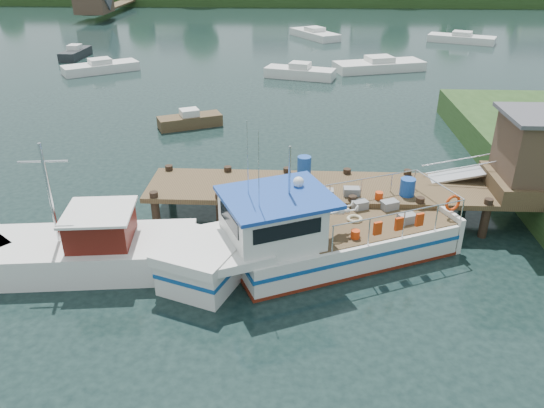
{
  "coord_description": "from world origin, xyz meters",
  "views": [
    {
      "loc": [
        -0.15,
        -19.14,
        10.2
      ],
      "look_at": [
        -1.0,
        -1.5,
        1.3
      ],
      "focal_mm": 35.0,
      "sensor_mm": 36.0,
      "label": 1
    }
  ],
  "objects_px": {
    "moored_b": "(300,72)",
    "moored_d": "(315,34)",
    "lobster_boat": "(308,239)",
    "moored_c": "(379,65)",
    "dock": "(469,169)",
    "moored_e": "(75,53)",
    "moored_far": "(461,38)",
    "moored_rowboat": "(190,120)",
    "work_boat": "(76,250)",
    "moored_a": "(101,67)"
  },
  "relations": [
    {
      "from": "dock",
      "to": "moored_c",
      "type": "xyz_separation_m",
      "value": [
        0.29,
        26.98,
        -1.8
      ]
    },
    {
      "from": "moored_b",
      "to": "moored_d",
      "type": "xyz_separation_m",
      "value": [
        1.65,
        19.16,
        -0.01
      ]
    },
    {
      "from": "dock",
      "to": "moored_far",
      "type": "height_order",
      "value": "dock"
    },
    {
      "from": "dock",
      "to": "moored_b",
      "type": "relative_size",
      "value": 2.82
    },
    {
      "from": "lobster_boat",
      "to": "moored_c",
      "type": "relative_size",
      "value": 1.3
    },
    {
      "from": "moored_rowboat",
      "to": "moored_d",
      "type": "distance_m",
      "value": 33.02
    },
    {
      "from": "moored_e",
      "to": "moored_d",
      "type": "bearing_deg",
      "value": 20.08
    },
    {
      "from": "lobster_boat",
      "to": "moored_a",
      "type": "xyz_separation_m",
      "value": [
        -17.13,
        28.64,
        -0.53
      ]
    },
    {
      "from": "lobster_boat",
      "to": "moored_far",
      "type": "relative_size",
      "value": 1.44
    },
    {
      "from": "moored_d",
      "to": "moored_far",
      "type": "bearing_deg",
      "value": -9.17
    },
    {
      "from": "moored_far",
      "to": "moored_e",
      "type": "bearing_deg",
      "value": -156.64
    },
    {
      "from": "lobster_boat",
      "to": "work_boat",
      "type": "bearing_deg",
      "value": 161.38
    },
    {
      "from": "lobster_boat",
      "to": "moored_a",
      "type": "bearing_deg",
      "value": 96.67
    },
    {
      "from": "moored_c",
      "to": "moored_d",
      "type": "relative_size",
      "value": 1.1
    },
    {
      "from": "work_boat",
      "to": "moored_e",
      "type": "bearing_deg",
      "value": 104.74
    },
    {
      "from": "dock",
      "to": "lobster_boat",
      "type": "bearing_deg",
      "value": -151.19
    },
    {
      "from": "lobster_boat",
      "to": "moored_e",
      "type": "height_order",
      "value": "lobster_boat"
    },
    {
      "from": "moored_far",
      "to": "moored_b",
      "type": "bearing_deg",
      "value": -127.02
    },
    {
      "from": "dock",
      "to": "lobster_boat",
      "type": "xyz_separation_m",
      "value": [
        -6.18,
        -3.4,
        -1.29
      ]
    },
    {
      "from": "moored_far",
      "to": "moored_d",
      "type": "bearing_deg",
      "value": -178.87
    },
    {
      "from": "moored_far",
      "to": "moored_d",
      "type": "distance_m",
      "value": 15.98
    },
    {
      "from": "moored_c",
      "to": "moored_far",
      "type": "bearing_deg",
      "value": 45.74
    },
    {
      "from": "lobster_boat",
      "to": "moored_d",
      "type": "height_order",
      "value": "lobster_boat"
    },
    {
      "from": "work_boat",
      "to": "moored_a",
      "type": "height_order",
      "value": "work_boat"
    },
    {
      "from": "moored_rowboat",
      "to": "moored_e",
      "type": "xyz_separation_m",
      "value": [
        -14.6,
        19.75,
        0.05
      ]
    },
    {
      "from": "dock",
      "to": "moored_rowboat",
      "type": "xyz_separation_m",
      "value": [
        -13.06,
        11.19,
        -1.84
      ]
    },
    {
      "from": "dock",
      "to": "moored_a",
      "type": "distance_m",
      "value": 34.4
    },
    {
      "from": "dock",
      "to": "moored_far",
      "type": "relative_size",
      "value": 2.28
    },
    {
      "from": "moored_e",
      "to": "moored_rowboat",
      "type": "bearing_deg",
      "value": -61.6
    },
    {
      "from": "dock",
      "to": "moored_e",
      "type": "height_order",
      "value": "dock"
    },
    {
      "from": "lobster_boat",
      "to": "moored_c",
      "type": "distance_m",
      "value": 31.06
    },
    {
      "from": "lobster_boat",
      "to": "moored_c",
      "type": "bearing_deg",
      "value": 53.79
    },
    {
      "from": "moored_rowboat",
      "to": "moored_b",
      "type": "height_order",
      "value": "moored_b"
    },
    {
      "from": "moored_far",
      "to": "lobster_boat",
      "type": "bearing_deg",
      "value": -102.44
    },
    {
      "from": "lobster_boat",
      "to": "moored_b",
      "type": "bearing_deg",
      "value": 66.42
    },
    {
      "from": "moored_rowboat",
      "to": "moored_a",
      "type": "relative_size",
      "value": 0.63
    },
    {
      "from": "work_boat",
      "to": "lobster_boat",
      "type": "bearing_deg",
      "value": -0.86
    },
    {
      "from": "work_boat",
      "to": "moored_e",
      "type": "distance_m",
      "value": 37.66
    },
    {
      "from": "moored_d",
      "to": "moored_e",
      "type": "bearing_deg",
      "value": -153.44
    },
    {
      "from": "lobster_boat",
      "to": "moored_e",
      "type": "bearing_deg",
      "value": 97.82
    },
    {
      "from": "moored_rowboat",
      "to": "moored_b",
      "type": "bearing_deg",
      "value": 67.71
    },
    {
      "from": "work_boat",
      "to": "moored_e",
      "type": "xyz_separation_m",
      "value": [
        -13.61,
        35.12,
        -0.27
      ]
    },
    {
      "from": "work_boat",
      "to": "moored_far",
      "type": "height_order",
      "value": "work_boat"
    },
    {
      "from": "dock",
      "to": "moored_d",
      "type": "distance_m",
      "value": 43.48
    },
    {
      "from": "moored_rowboat",
      "to": "moored_c",
      "type": "relative_size",
      "value": 0.49
    },
    {
      "from": "moored_far",
      "to": "moored_e",
      "type": "height_order",
      "value": "moored_e"
    },
    {
      "from": "lobster_boat",
      "to": "moored_b",
      "type": "xyz_separation_m",
      "value": [
        -0.3,
        27.41,
        -0.5
      ]
    },
    {
      "from": "lobster_boat",
      "to": "moored_b",
      "type": "relative_size",
      "value": 1.78
    },
    {
      "from": "lobster_boat",
      "to": "moored_d",
      "type": "relative_size",
      "value": 1.44
    },
    {
      "from": "moored_b",
      "to": "work_boat",
      "type": "bearing_deg",
      "value": -124.3
    }
  ]
}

